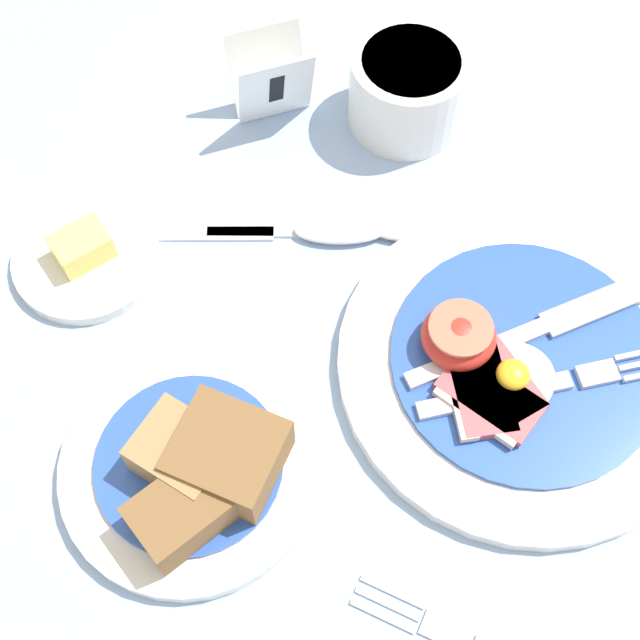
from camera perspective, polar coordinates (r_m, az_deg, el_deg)
ground_plane at (r=0.62m, az=6.06°, el=-5.88°), size 3.00×3.00×0.00m
breakfast_plate at (r=0.63m, az=12.60°, el=-2.99°), size 0.26×0.26×0.04m
bread_plate at (r=0.59m, az=-7.98°, el=-9.32°), size 0.17×0.17×0.05m
sugar_cup at (r=0.73m, az=5.66°, el=14.58°), size 0.09×0.09×0.06m
butter_dish at (r=0.69m, az=-14.76°, el=3.97°), size 0.11×0.11×0.03m
number_card at (r=0.73m, az=-3.12°, el=15.12°), size 0.06×0.05×0.07m
teaspoon_by_saucer at (r=0.68m, az=-1.03°, el=5.73°), size 0.18×0.09×0.01m
teaspoon_near_cup at (r=0.68m, az=3.73°, el=5.88°), size 0.18×0.10×0.01m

